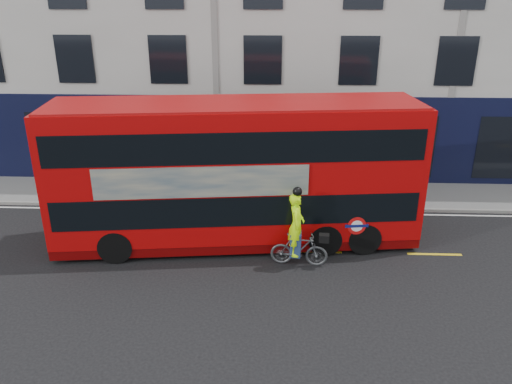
{
  "coord_description": "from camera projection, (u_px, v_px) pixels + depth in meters",
  "views": [
    {
      "loc": [
        2.64,
        -13.45,
        8.24
      ],
      "look_at": [
        1.97,
        2.25,
        1.85
      ],
      "focal_mm": 35.0,
      "sensor_mm": 36.0,
      "label": 1
    }
  ],
  "objects": [
    {
      "name": "lane_dashes",
      "position": [
        198.0,
        249.0,
        17.04
      ],
      "size": [
        58.0,
        0.12,
        0.01
      ],
      "primitive_type": null,
      "color": "gold",
      "rests_on": "ground"
    },
    {
      "name": "bus",
      "position": [
        238.0,
        173.0,
        16.75
      ],
      "size": [
        12.43,
        4.12,
        4.92
      ],
      "rotation": [
        0.0,
        0.0,
        0.11
      ],
      "color": "#AD0607",
      "rests_on": "ground"
    },
    {
      "name": "kerb",
      "position": [
        211.0,
        206.0,
        20.26
      ],
      "size": [
        60.0,
        0.12,
        0.13
      ],
      "primitive_type": "cube",
      "color": "gray",
      "rests_on": "ground"
    },
    {
      "name": "ground",
      "position": [
        191.0,
        272.0,
        15.65
      ],
      "size": [
        120.0,
        120.0,
        0.0
      ],
      "primitive_type": "plane",
      "color": "black",
      "rests_on": "ground"
    },
    {
      "name": "cyclist",
      "position": [
        298.0,
        239.0,
        15.76
      ],
      "size": [
        1.87,
        0.79,
        2.69
      ],
      "rotation": [
        0.0,
        0.0,
        -0.09
      ],
      "color": "#4C5052",
      "rests_on": "ground"
    },
    {
      "name": "pavement",
      "position": [
        215.0,
        193.0,
        21.65
      ],
      "size": [
        60.0,
        3.0,
        0.12
      ],
      "primitive_type": "cube",
      "color": "slate",
      "rests_on": "ground"
    },
    {
      "name": "building_terrace",
      "position": [
        226.0,
        6.0,
        24.81
      ],
      "size": [
        50.0,
        10.07,
        15.0
      ],
      "color": "beige",
      "rests_on": "ground"
    },
    {
      "name": "road_edge_line",
      "position": [
        210.0,
        211.0,
        20.0
      ],
      "size": [
        58.0,
        0.1,
        0.01
      ],
      "primitive_type": "cube",
      "color": "silver",
      "rests_on": "ground"
    }
  ]
}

